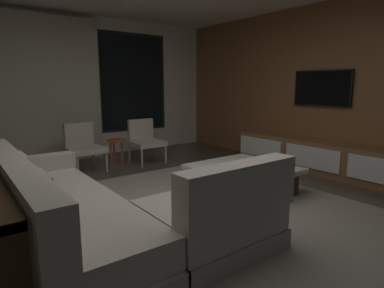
{
  "coord_description": "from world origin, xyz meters",
  "views": [
    {
      "loc": [
        -1.9,
        -2.69,
        1.4
      ],
      "look_at": [
        0.63,
        0.65,
        0.63
      ],
      "focal_mm": 30.24,
      "sensor_mm": 36.0,
      "label": 1
    }
  ],
  "objects_px": {
    "accent_chair_by_curtain": "(83,145)",
    "mounted_tv": "(322,88)",
    "book_stack_on_coffee_table": "(240,167)",
    "side_stool": "(116,144)",
    "media_console": "(322,158)",
    "accent_chair_near_window": "(145,139)",
    "sectional_couch": "(101,215)",
    "coffee_table": "(243,179)"
  },
  "relations": [
    {
      "from": "accent_chair_by_curtain",
      "to": "mounted_tv",
      "type": "height_order",
      "value": "mounted_tv"
    },
    {
      "from": "book_stack_on_coffee_table",
      "to": "side_stool",
      "type": "relative_size",
      "value": 0.62
    },
    {
      "from": "accent_chair_by_curtain",
      "to": "side_stool",
      "type": "xyz_separation_m",
      "value": [
        0.57,
        -0.0,
        -0.06
      ]
    },
    {
      "from": "book_stack_on_coffee_table",
      "to": "media_console",
      "type": "bearing_deg",
      "value": -0.55
    },
    {
      "from": "book_stack_on_coffee_table",
      "to": "accent_chair_near_window",
      "type": "xyz_separation_m",
      "value": [
        -0.0,
        2.41,
        0.05
      ]
    },
    {
      "from": "book_stack_on_coffee_table",
      "to": "accent_chair_by_curtain",
      "type": "relative_size",
      "value": 0.37
    },
    {
      "from": "accent_chair_near_window",
      "to": "side_stool",
      "type": "distance_m",
      "value": 0.54
    },
    {
      "from": "book_stack_on_coffee_table",
      "to": "media_console",
      "type": "relative_size",
      "value": 0.09
    },
    {
      "from": "sectional_couch",
      "to": "media_console",
      "type": "relative_size",
      "value": 0.81
    },
    {
      "from": "sectional_couch",
      "to": "accent_chair_near_window",
      "type": "xyz_separation_m",
      "value": [
        1.87,
        2.6,
        0.14
      ]
    },
    {
      "from": "side_stool",
      "to": "media_console",
      "type": "height_order",
      "value": "media_console"
    },
    {
      "from": "media_console",
      "to": "mounted_tv",
      "type": "relative_size",
      "value": 3.14
    },
    {
      "from": "sectional_couch",
      "to": "book_stack_on_coffee_table",
      "type": "relative_size",
      "value": 8.75
    },
    {
      "from": "sectional_couch",
      "to": "book_stack_on_coffee_table",
      "type": "xyz_separation_m",
      "value": [
        1.87,
        0.18,
        0.1
      ]
    },
    {
      "from": "sectional_couch",
      "to": "coffee_table",
      "type": "height_order",
      "value": "sectional_couch"
    },
    {
      "from": "accent_chair_near_window",
      "to": "side_stool",
      "type": "bearing_deg",
      "value": 171.75
    },
    {
      "from": "mounted_tv",
      "to": "accent_chair_by_curtain",
      "type": "bearing_deg",
      "value": 143.47
    },
    {
      "from": "accent_chair_by_curtain",
      "to": "side_stool",
      "type": "relative_size",
      "value": 1.7
    },
    {
      "from": "media_console",
      "to": "sectional_couch",
      "type": "bearing_deg",
      "value": -177.41
    },
    {
      "from": "book_stack_on_coffee_table",
      "to": "mounted_tv",
      "type": "bearing_deg",
      "value": 5.12
    },
    {
      "from": "sectional_couch",
      "to": "side_stool",
      "type": "distance_m",
      "value": 2.99
    },
    {
      "from": "book_stack_on_coffee_table",
      "to": "mounted_tv",
      "type": "distance_m",
      "value": 2.24
    },
    {
      "from": "coffee_table",
      "to": "media_console",
      "type": "xyz_separation_m",
      "value": [
        1.68,
        -0.1,
        0.06
      ]
    },
    {
      "from": "coffee_table",
      "to": "media_console",
      "type": "bearing_deg",
      "value": -3.28
    },
    {
      "from": "sectional_couch",
      "to": "accent_chair_near_window",
      "type": "relative_size",
      "value": 3.21
    },
    {
      "from": "side_stool",
      "to": "mounted_tv",
      "type": "distance_m",
      "value": 3.58
    },
    {
      "from": "coffee_table",
      "to": "accent_chair_near_window",
      "type": "relative_size",
      "value": 1.49
    },
    {
      "from": "mounted_tv",
      "to": "side_stool",
      "type": "bearing_deg",
      "value": 137.83
    },
    {
      "from": "sectional_couch",
      "to": "coffee_table",
      "type": "distance_m",
      "value": 2.04
    },
    {
      "from": "coffee_table",
      "to": "side_stool",
      "type": "height_order",
      "value": "side_stool"
    },
    {
      "from": "sectional_couch",
      "to": "coffee_table",
      "type": "bearing_deg",
      "value": 7.43
    },
    {
      "from": "mounted_tv",
      "to": "coffee_table",
      "type": "bearing_deg",
      "value": -176.88
    },
    {
      "from": "coffee_table",
      "to": "mounted_tv",
      "type": "distance_m",
      "value": 2.2
    },
    {
      "from": "coffee_table",
      "to": "accent_chair_by_curtain",
      "type": "relative_size",
      "value": 1.49
    },
    {
      "from": "sectional_couch",
      "to": "media_console",
      "type": "height_order",
      "value": "sectional_couch"
    },
    {
      "from": "coffee_table",
      "to": "side_stool",
      "type": "distance_m",
      "value": 2.52
    },
    {
      "from": "accent_chair_near_window",
      "to": "side_stool",
      "type": "height_order",
      "value": "accent_chair_near_window"
    },
    {
      "from": "book_stack_on_coffee_table",
      "to": "accent_chair_near_window",
      "type": "bearing_deg",
      "value": 90.05
    },
    {
      "from": "accent_chair_by_curtain",
      "to": "media_console",
      "type": "xyz_separation_m",
      "value": [
        2.94,
        -2.51,
        -0.18
      ]
    },
    {
      "from": "accent_chair_by_curtain",
      "to": "mounted_tv",
      "type": "bearing_deg",
      "value": -36.53
    },
    {
      "from": "media_console",
      "to": "accent_chair_by_curtain",
      "type": "bearing_deg",
      "value": 139.51
    },
    {
      "from": "coffee_table",
      "to": "accent_chair_near_window",
      "type": "height_order",
      "value": "accent_chair_near_window"
    }
  ]
}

